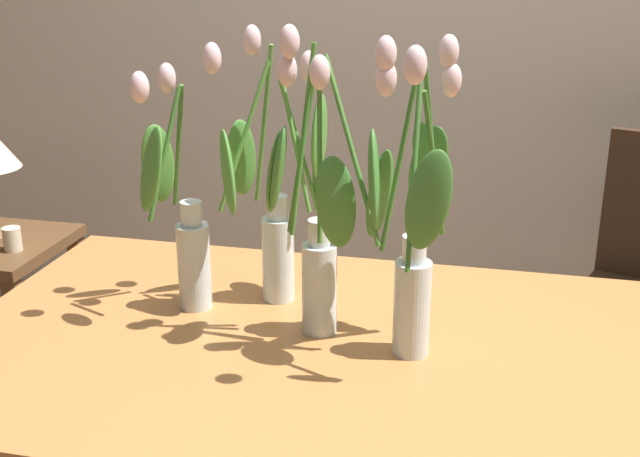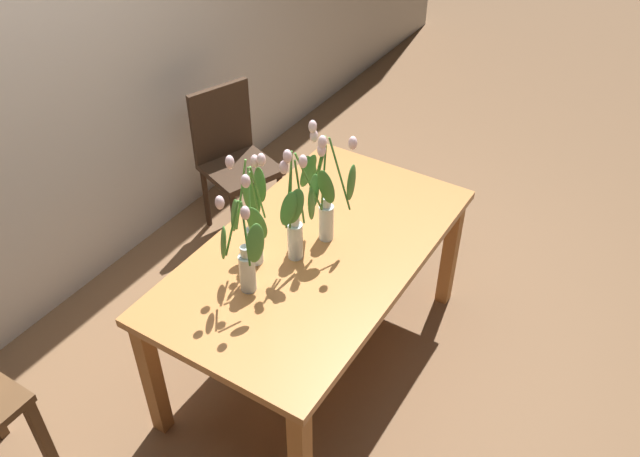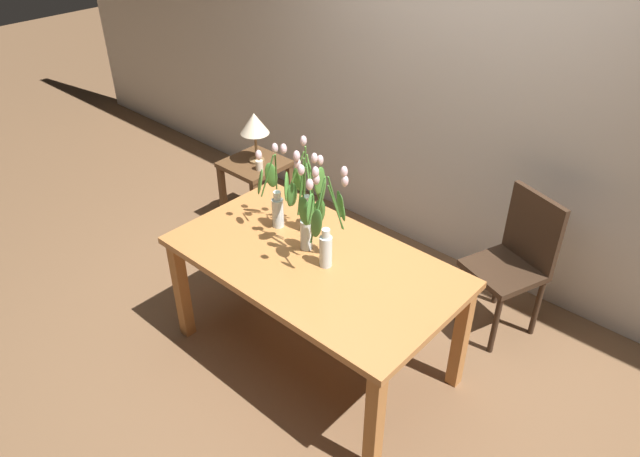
% 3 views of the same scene
% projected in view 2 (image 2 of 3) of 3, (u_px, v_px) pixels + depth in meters
% --- Properties ---
extents(ground_plane, '(18.00, 18.00, 0.00)m').
position_uv_depth(ground_plane, '(317.00, 356.00, 3.42)').
color(ground_plane, brown).
extents(room_wall_rear, '(9.00, 0.10, 2.70)m').
position_uv_depth(room_wall_rear, '(58.00, 49.00, 3.20)').
color(room_wall_rear, beige).
rests_on(room_wall_rear, ground).
extents(dining_table, '(1.60, 0.90, 0.74)m').
position_uv_depth(dining_table, '(316.00, 263.00, 3.02)').
color(dining_table, '#B7753D').
rests_on(dining_table, ground).
extents(tulip_vase_0, '(0.23, 0.24, 0.57)m').
position_uv_depth(tulip_vase_0, '(253.00, 221.00, 2.75)').
color(tulip_vase_0, silver).
rests_on(tulip_vase_0, dining_table).
extents(tulip_vase_1, '(0.17, 0.28, 0.58)m').
position_uv_depth(tulip_vase_1, '(325.00, 196.00, 2.87)').
color(tulip_vase_1, silver).
rests_on(tulip_vase_1, dining_table).
extents(tulip_vase_2, '(0.15, 0.20, 0.50)m').
position_uv_depth(tulip_vase_2, '(244.00, 261.00, 2.63)').
color(tulip_vase_2, silver).
rests_on(tulip_vase_2, dining_table).
extents(tulip_vase_3, '(0.26, 0.13, 0.59)m').
position_uv_depth(tulip_vase_3, '(298.00, 217.00, 2.77)').
color(tulip_vase_3, silver).
rests_on(tulip_vase_3, dining_table).
extents(dining_chair, '(0.51, 0.51, 0.93)m').
position_uv_depth(dining_chair, '(232.00, 153.00, 3.99)').
color(dining_chair, '#382619').
rests_on(dining_chair, ground).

